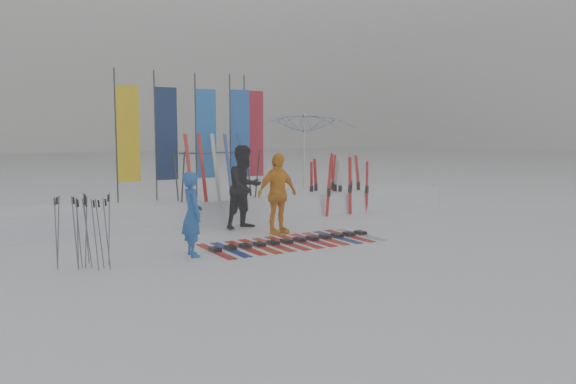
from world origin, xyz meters
TOP-DOWN VIEW (x-y plane):
  - ground at (0.00, 0.00)m, footprint 120.00×120.00m
  - snow_bank at (0.00, 4.60)m, footprint 14.00×1.60m
  - person_blue at (-2.26, 0.91)m, footprint 0.42×0.60m
  - person_black at (-0.08, 3.16)m, footprint 1.12×0.96m
  - person_yellow at (0.23, 2.13)m, footprint 1.13×0.61m
  - tent_canopy at (3.36, 5.84)m, footprint 3.44×3.50m
  - ski_row at (0.01, 1.04)m, footprint 3.69×1.68m
  - pole_cluster at (-4.16, 0.95)m, footprint 0.89×0.68m
  - feather_flags at (-0.53, 4.81)m, footprint 3.98×0.24m
  - ski_rack at (-0.32, 4.20)m, footprint 2.04×0.80m
  - upright_skis at (3.42, 4.21)m, footprint 1.51×1.13m

SIDE VIEW (x-z plane):
  - ground at x=0.00m, z-range 0.00..0.00m
  - ski_row at x=0.01m, z-range 0.00..0.07m
  - snow_bank at x=0.00m, z-range 0.00..0.60m
  - pole_cluster at x=-4.16m, z-range -0.02..1.24m
  - person_blue at x=-2.26m, z-range 0.00..1.57m
  - upright_skis at x=3.42m, z-range -0.06..1.63m
  - person_yellow at x=0.23m, z-range 0.00..1.82m
  - person_black at x=-0.08m, z-range 0.00..1.98m
  - ski_rack at x=-0.32m, z-range 0.77..2.00m
  - tent_canopy at x=3.36m, z-range 0.00..2.98m
  - feather_flags at x=-0.53m, z-range 0.64..3.84m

